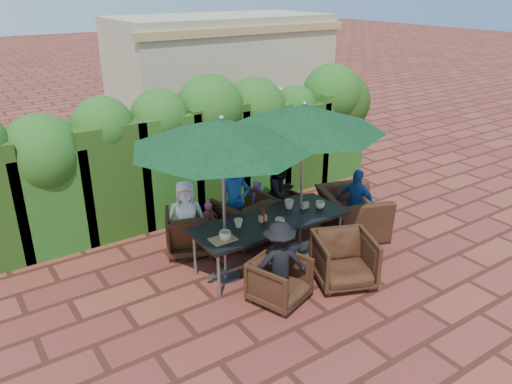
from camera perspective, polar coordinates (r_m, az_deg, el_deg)
ground at (r=7.96m, az=0.21°, el=-7.73°), size 80.00×80.00×0.00m
dining_table at (r=7.55m, az=1.61°, el=-3.70°), size 2.41×0.90×0.75m
umbrella_left at (r=6.62m, az=-3.92°, el=6.68°), size 2.49×2.49×2.46m
umbrella_right at (r=7.42m, az=5.53°, el=8.43°), size 2.40×2.40×2.46m
chair_far_left at (r=8.09m, az=-7.53°, el=-4.25°), size 0.98×0.96×0.78m
chair_far_mid at (r=8.33m, az=-1.23°, el=-2.86°), size 0.95×0.91×0.87m
chair_far_right at (r=8.85m, az=2.51°, el=-1.87°), size 0.74×0.70×0.70m
chair_near_left at (r=6.85m, az=2.73°, el=-9.83°), size 0.86×0.83×0.71m
chair_near_right at (r=7.31m, az=10.04°, el=-7.40°), size 1.03×1.00×0.82m
chair_end_right at (r=8.71m, az=10.98°, el=-1.60°), size 1.11×1.34×1.01m
adult_far_left at (r=7.93m, az=-7.98°, el=-2.98°), size 0.71×0.59×1.24m
adult_far_mid at (r=8.23m, az=-2.42°, el=-1.21°), size 0.60×0.54×1.39m
adult_far_right at (r=8.72m, az=2.92°, el=-0.15°), size 0.70×0.54×1.29m
adult_near_left at (r=6.71m, az=2.67°, el=-8.12°), size 0.84×0.61×1.20m
adult_end_right at (r=8.65m, az=11.41°, el=-1.20°), size 0.55×0.76×1.18m
child_left at (r=8.21m, az=-5.32°, el=-3.75°), size 0.33×0.30×0.77m
child_right at (r=8.70m, az=0.25°, el=-1.56°), size 0.36×0.31×0.90m
pedestrian_a at (r=11.71m, az=-6.01°, el=6.92°), size 1.69×1.01×1.70m
pedestrian_b at (r=12.14m, az=-2.63°, el=7.72°), size 0.92×0.66×1.75m
pedestrian_c at (r=12.88m, az=2.40°, el=8.33°), size 1.00×1.12×1.63m
cup_a at (r=6.92m, az=-3.54°, el=-5.01°), size 0.17×0.17×0.14m
cup_b at (r=7.28m, az=-2.02°, el=-3.58°), size 0.13×0.13×0.12m
cup_c at (r=7.33m, az=2.74°, el=-3.42°), size 0.15×0.15×0.11m
cup_d at (r=7.87m, az=3.81°, el=-1.39°), size 0.15×0.15×0.14m
cup_e at (r=7.93m, az=7.35°, el=-1.46°), size 0.15×0.15×0.12m
ketchup_bottle at (r=7.42m, az=0.83°, el=-2.82°), size 0.04×0.04×0.17m
sauce_bottle at (r=7.52m, az=0.75°, el=-2.44°), size 0.04×0.04×0.17m
serving_tray at (r=6.96m, az=-3.80°, el=-5.42°), size 0.35×0.25×0.02m
number_block_left at (r=7.44m, az=0.78°, el=-3.03°), size 0.12×0.06×0.10m
number_block_right at (r=7.91m, az=5.63°, el=-1.52°), size 0.12×0.06×0.10m
hedge_wall at (r=9.19m, az=-8.86°, el=5.64°), size 9.10×1.60×2.53m
building at (r=14.84m, az=-3.95°, el=13.38°), size 6.20×3.08×3.20m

